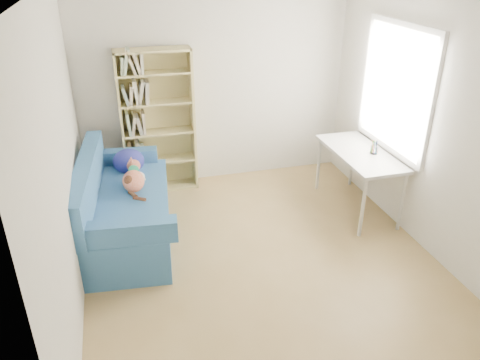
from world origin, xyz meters
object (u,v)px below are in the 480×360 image
(sofa, at_px, (122,207))
(pen_cup, at_px, (374,148))
(bookshelf, at_px, (158,128))
(desk, at_px, (360,157))

(sofa, height_order, pen_cup, sofa)
(sofa, height_order, bookshelf, bookshelf)
(desk, bearing_deg, bookshelf, 152.34)
(bookshelf, bearing_deg, sofa, -117.54)
(bookshelf, relative_size, desk, 1.44)
(sofa, distance_m, pen_cup, 2.92)
(desk, distance_m, pen_cup, 0.20)
(sofa, relative_size, bookshelf, 1.08)
(bookshelf, distance_m, desk, 2.51)
(desk, height_order, pen_cup, pen_cup)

